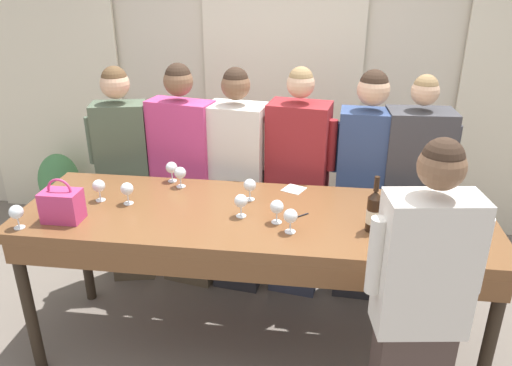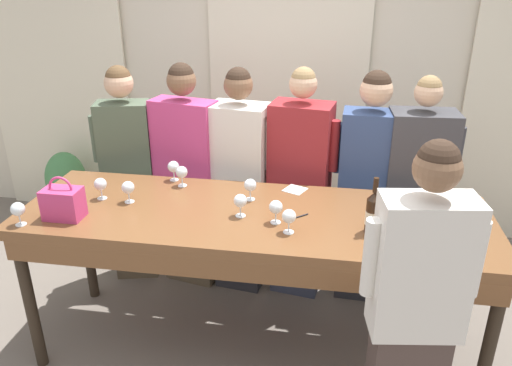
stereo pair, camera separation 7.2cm
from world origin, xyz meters
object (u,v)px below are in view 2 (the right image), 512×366
guest_navy_coat (367,188)px  potted_plant (67,185)px  guest_beige_cap (414,197)px  host_pouring (414,317)px  wine_glass_front_mid (250,186)px  guest_pink_top (187,176)px  guest_cream_sweater (240,183)px  wine_glass_front_left (128,188)px  tasting_bar (253,227)px  wine_glass_center_left (427,220)px  wine_glass_back_right (276,208)px  wine_glass_by_handbag (18,210)px  wine_glass_near_host (182,172)px  guest_striped_shirt (299,186)px  wine_glass_center_mid (240,201)px  guest_olive_jacket (129,174)px  handbag (63,203)px  wine_glass_center_right (410,227)px  wine_glass_back_left (461,215)px  wine_glass_back_mid (100,185)px  wine_glass_front_right (173,167)px  wine_bottle (373,213)px  wine_glass_by_bottle (289,217)px

guest_navy_coat → potted_plant: size_ratio=2.41×
guest_beige_cap → host_pouring: (-0.18, -1.40, 0.05)m
wine_glass_front_mid → guest_pink_top: size_ratio=0.08×
wine_glass_front_mid → guest_cream_sweater: size_ratio=0.08×
wine_glass_front_left → tasting_bar: bearing=-2.9°
wine_glass_center_left → wine_glass_back_right: size_ratio=1.00×
wine_glass_back_right → wine_glass_front_mid: bearing=125.0°
wine_glass_by_handbag → potted_plant: 2.13m
wine_glass_near_host → guest_striped_shirt: bearing=29.1°
wine_glass_center_mid → guest_olive_jacket: bearing=142.6°
guest_cream_sweater → guest_beige_cap: bearing=-0.0°
handbag → wine_glass_back_right: handbag is taller
wine_glass_center_right → wine_glass_back_right: same height
wine_glass_back_left → guest_beige_cap: guest_beige_cap is taller
wine_glass_center_left → guest_navy_coat: size_ratio=0.08×
wine_glass_back_mid → host_pouring: (1.79, -0.72, -0.20)m
wine_glass_center_left → wine_glass_by_handbag: 2.21m
handbag → wine_glass_front_right: handbag is taller
wine_bottle → guest_cream_sweater: (-0.89, 0.84, -0.25)m
wine_glass_center_mid → guest_navy_coat: bearing=45.6°
wine_glass_front_mid → host_pouring: (0.88, -0.85, -0.20)m
tasting_bar → handbag: handbag is taller
wine_glass_front_mid → wine_glass_near_host: size_ratio=1.00×
guest_cream_sweater → wine_glass_back_mid: bearing=-137.2°
wine_glass_front_mid → wine_glass_back_left: same height
guest_cream_sweater → wine_glass_back_right: bearing=-65.9°
tasting_bar → wine_glass_by_bottle: (0.23, -0.18, 0.18)m
wine_glass_front_mid → wine_glass_front_right: 0.60m
wine_glass_front_mid → wine_bottle: bearing=-22.4°
wine_glass_center_left → guest_striped_shirt: (-0.73, 0.84, -0.23)m
wine_glass_front_mid → host_pouring: bearing=-43.9°
tasting_bar → wine_glass_by_bottle: bearing=-38.7°
guest_pink_top → handbag: bearing=-114.5°
handbag → wine_glass_front_right: 0.76m
wine_glass_back_mid → wine_glass_by_bottle: size_ratio=1.00×
wine_glass_center_left → wine_glass_back_left: bearing=27.4°
wine_glass_back_left → guest_beige_cap: size_ratio=0.08×
wine_glass_center_right → guest_pink_top: size_ratio=0.08×
wine_glass_back_left → guest_beige_cap: bearing=99.2°
wine_glass_center_left → guest_striped_shirt: size_ratio=0.08×
handbag → wine_glass_near_host: (0.53, 0.54, 0.00)m
guest_beige_cap → wine_glass_by_handbag: bearing=-154.7°
wine_glass_front_left → wine_glass_back_mid: (-0.19, 0.02, 0.00)m
wine_glass_back_mid → wine_glass_by_handbag: same height
guest_striped_shirt → wine_bottle: bearing=-61.7°
guest_striped_shirt → wine_glass_center_right: bearing=-55.7°
wine_glass_by_handbag → guest_cream_sweater: guest_cream_sweater is taller
host_pouring → potted_plant: size_ratio=2.42×
wine_glass_center_right → wine_glass_by_handbag: 2.10m
guest_beige_cap → potted_plant: (-3.08, 0.77, -0.46)m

